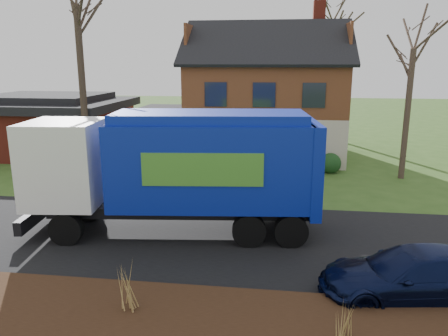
# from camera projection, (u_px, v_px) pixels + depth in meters

# --- Properties ---
(ground) EXTENTS (120.00, 120.00, 0.00)m
(ground) POSITION_uv_depth(u_px,v_px,m) (188.00, 238.00, 14.49)
(ground) COLOR #31501A
(ground) RESTS_ON ground
(road) EXTENTS (80.00, 7.00, 0.02)m
(road) POSITION_uv_depth(u_px,v_px,m) (188.00, 238.00, 14.49)
(road) COLOR black
(road) RESTS_ON ground
(mulch_verge) EXTENTS (80.00, 3.50, 0.30)m
(mulch_verge) POSITION_uv_depth(u_px,v_px,m) (135.00, 328.00, 9.36)
(mulch_verge) COLOR black
(mulch_verge) RESTS_ON ground
(main_house) EXTENTS (12.95, 8.95, 9.26)m
(main_house) POSITION_uv_depth(u_px,v_px,m) (258.00, 90.00, 26.74)
(main_house) COLOR beige
(main_house) RESTS_ON ground
(ranch_house) EXTENTS (9.80, 8.20, 3.70)m
(ranch_house) POSITION_uv_depth(u_px,v_px,m) (48.00, 124.00, 28.12)
(ranch_house) COLOR maroon
(ranch_house) RESTS_ON ground
(garbage_truck) EXTENTS (9.88, 3.60, 4.14)m
(garbage_truck) POSITION_uv_depth(u_px,v_px,m) (179.00, 165.00, 14.42)
(garbage_truck) COLOR black
(garbage_truck) RESTS_ON ground
(silver_sedan) EXTENTS (4.59, 2.88, 1.43)m
(silver_sedan) POSITION_uv_depth(u_px,v_px,m) (119.00, 177.00, 19.45)
(silver_sedan) COLOR #A0A3A7
(silver_sedan) RESTS_ON ground
(navy_wagon) EXTENTS (4.76, 2.48, 1.32)m
(navy_wagon) POSITION_uv_depth(u_px,v_px,m) (413.00, 275.00, 10.61)
(navy_wagon) COLOR black
(navy_wagon) RESTS_ON ground
(tree_front_east) EXTENTS (3.25, 3.25, 9.02)m
(tree_front_east) POSITION_uv_depth(u_px,v_px,m) (416.00, 26.00, 20.27)
(tree_front_east) COLOR #46352A
(tree_front_east) RESTS_ON ground
(tree_back) EXTENTS (3.72, 3.72, 11.79)m
(tree_back) POSITION_uv_depth(u_px,v_px,m) (335.00, 3.00, 31.26)
(tree_back) COLOR #453729
(tree_back) RESTS_ON ground
(grass_clump_mid) EXTENTS (0.38, 0.31, 1.06)m
(grass_clump_mid) POSITION_uv_depth(u_px,v_px,m) (128.00, 285.00, 9.80)
(grass_clump_mid) COLOR olive
(grass_clump_mid) RESTS_ON mulch_verge
(grass_clump_east) EXTENTS (0.30, 0.25, 0.75)m
(grass_clump_east) POSITION_uv_depth(u_px,v_px,m) (346.00, 322.00, 8.68)
(grass_clump_east) COLOR #9B7D44
(grass_clump_east) RESTS_ON mulch_verge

